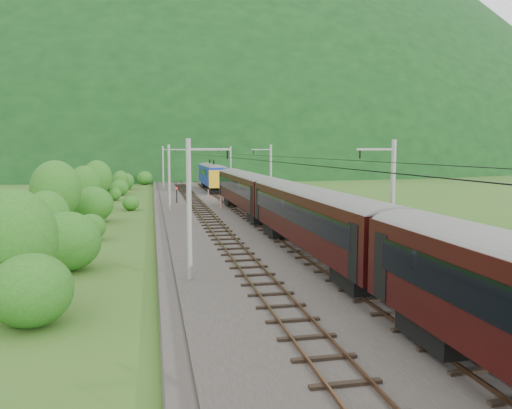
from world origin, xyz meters
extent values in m
plane|color=#2E5019|center=(0.00, 0.00, 0.00)|extent=(600.00, 600.00, 0.00)
cube|color=#38332D|center=(0.00, 10.00, 0.15)|extent=(14.00, 220.00, 0.30)
cube|color=brown|center=(-3.12, 10.00, 0.49)|extent=(0.08, 220.00, 0.15)
cube|color=brown|center=(-1.68, 10.00, 0.49)|extent=(0.08, 220.00, 0.15)
cube|color=black|center=(-2.40, 10.00, 0.36)|extent=(2.40, 220.00, 0.12)
cube|color=brown|center=(1.68, 10.00, 0.49)|extent=(0.08, 220.00, 0.15)
cube|color=brown|center=(3.12, 10.00, 0.49)|extent=(0.08, 220.00, 0.15)
cube|color=black|center=(2.40, 10.00, 0.36)|extent=(2.40, 220.00, 0.12)
cylinder|color=gray|center=(-6.20, 0.00, 4.30)|extent=(0.28, 0.28, 8.00)
cube|color=gray|center=(-5.00, 0.00, 7.70)|extent=(2.40, 0.12, 0.12)
cylinder|color=black|center=(-4.00, 0.00, 7.40)|extent=(0.10, 0.10, 0.50)
cylinder|color=gray|center=(-6.20, 32.00, 4.30)|extent=(0.28, 0.28, 8.00)
cube|color=gray|center=(-5.00, 32.00, 7.70)|extent=(2.40, 0.12, 0.12)
cylinder|color=black|center=(-4.00, 32.00, 7.40)|extent=(0.10, 0.10, 0.50)
cylinder|color=gray|center=(-6.20, 64.00, 4.30)|extent=(0.28, 0.28, 8.00)
cube|color=gray|center=(-5.00, 64.00, 7.70)|extent=(2.40, 0.12, 0.12)
cylinder|color=black|center=(-4.00, 64.00, 7.40)|extent=(0.10, 0.10, 0.50)
cylinder|color=gray|center=(-6.20, 96.00, 4.30)|extent=(0.28, 0.28, 8.00)
cube|color=gray|center=(-5.00, 96.00, 7.70)|extent=(2.40, 0.12, 0.12)
cylinder|color=black|center=(-4.00, 96.00, 7.40)|extent=(0.10, 0.10, 0.50)
cylinder|color=gray|center=(-6.20, 128.00, 4.30)|extent=(0.28, 0.28, 8.00)
cube|color=gray|center=(-5.00, 128.00, 7.70)|extent=(2.40, 0.12, 0.12)
cylinder|color=black|center=(-4.00, 128.00, 7.40)|extent=(0.10, 0.10, 0.50)
cylinder|color=gray|center=(6.20, 0.00, 4.30)|extent=(0.28, 0.28, 8.00)
cube|color=gray|center=(5.00, 0.00, 7.70)|extent=(2.40, 0.12, 0.12)
cylinder|color=black|center=(4.00, 0.00, 7.40)|extent=(0.10, 0.10, 0.50)
cylinder|color=gray|center=(6.20, 32.00, 4.30)|extent=(0.28, 0.28, 8.00)
cube|color=gray|center=(5.00, 32.00, 7.70)|extent=(2.40, 0.12, 0.12)
cylinder|color=black|center=(4.00, 32.00, 7.40)|extent=(0.10, 0.10, 0.50)
cylinder|color=gray|center=(6.20, 64.00, 4.30)|extent=(0.28, 0.28, 8.00)
cube|color=gray|center=(5.00, 64.00, 7.70)|extent=(2.40, 0.12, 0.12)
cylinder|color=black|center=(4.00, 64.00, 7.40)|extent=(0.10, 0.10, 0.50)
cylinder|color=gray|center=(6.20, 96.00, 4.30)|extent=(0.28, 0.28, 8.00)
cube|color=gray|center=(5.00, 96.00, 7.70)|extent=(2.40, 0.12, 0.12)
cylinder|color=black|center=(4.00, 96.00, 7.40)|extent=(0.10, 0.10, 0.50)
cylinder|color=gray|center=(6.20, 128.00, 4.30)|extent=(0.28, 0.28, 8.00)
cube|color=gray|center=(5.00, 128.00, 7.70)|extent=(2.40, 0.12, 0.12)
cylinder|color=black|center=(4.00, 128.00, 7.40)|extent=(0.10, 0.10, 0.50)
cylinder|color=black|center=(-2.40, 10.00, 7.10)|extent=(0.03, 198.00, 0.03)
cylinder|color=black|center=(2.40, 10.00, 7.10)|extent=(0.03, 198.00, 0.03)
ellipsoid|color=black|center=(0.00, 260.00, 0.00)|extent=(504.00, 360.00, 244.00)
cube|color=black|center=(2.40, -11.94, 1.05)|extent=(2.37, 3.44, 0.97)
cube|color=black|center=(2.40, 3.94, 3.15)|extent=(3.12, 23.66, 3.23)
cylinder|color=slate|center=(2.40, 3.94, 4.60)|extent=(3.12, 23.54, 3.12)
cube|color=black|center=(0.82, 3.94, 3.54)|extent=(0.05, 20.82, 1.24)
cube|color=black|center=(3.98, 3.94, 3.54)|extent=(0.05, 20.82, 1.24)
cube|color=black|center=(2.40, -4.34, 1.05)|extent=(2.37, 3.44, 0.97)
cube|color=black|center=(2.40, 12.22, 1.05)|extent=(2.37, 3.44, 0.97)
cube|color=black|center=(2.40, 28.10, 3.15)|extent=(3.12, 23.66, 3.23)
cylinder|color=slate|center=(2.40, 28.10, 4.60)|extent=(3.12, 23.54, 3.12)
cube|color=black|center=(0.82, 28.10, 3.54)|extent=(0.05, 20.82, 1.24)
cube|color=black|center=(3.98, 28.10, 3.54)|extent=(0.05, 20.82, 1.24)
cube|color=black|center=(2.40, 19.82, 1.05)|extent=(2.37, 3.44, 0.97)
cube|color=black|center=(2.40, 36.38, 1.05)|extent=(2.37, 3.44, 0.97)
cube|color=#132A99|center=(2.40, 61.94, 3.15)|extent=(3.12, 19.36, 3.23)
cylinder|color=slate|center=(2.40, 61.94, 4.60)|extent=(3.12, 19.26, 3.12)
cube|color=black|center=(0.82, 61.94, 3.54)|extent=(0.05, 17.03, 1.24)
cube|color=black|center=(3.98, 61.94, 3.54)|extent=(0.05, 17.03, 1.24)
cube|color=black|center=(2.40, 55.16, 1.05)|extent=(2.37, 3.44, 0.97)
cube|color=black|center=(2.40, 68.71, 1.05)|extent=(2.37, 3.44, 0.97)
cube|color=gold|center=(2.40, 71.42, 2.94)|extent=(3.18, 0.50, 2.90)
cube|color=gold|center=(2.40, 52.46, 2.94)|extent=(3.18, 0.50, 2.90)
cube|color=black|center=(2.40, 64.94, 5.36)|extent=(0.08, 1.60, 0.97)
cylinder|color=red|center=(-0.09, 45.41, 1.06)|extent=(0.16, 0.16, 1.51)
cylinder|color=red|center=(0.23, 34.22, 0.99)|extent=(0.15, 0.15, 1.39)
cylinder|color=black|center=(-4.89, 41.83, 1.29)|extent=(0.14, 0.14, 1.99)
sphere|color=red|center=(-4.89, 41.83, 2.34)|extent=(0.24, 0.24, 0.24)
ellipsoid|color=#255316|center=(-13.46, -5.40, 1.61)|extent=(3.58, 3.58, 3.23)
ellipsoid|color=#255316|center=(-13.56, 4.91, 1.89)|extent=(4.21, 4.21, 3.79)
ellipsoid|color=#255316|center=(-13.40, 15.82, 1.13)|extent=(2.52, 2.52, 2.26)
ellipsoid|color=#255316|center=(-14.40, 27.08, 1.90)|extent=(4.21, 4.21, 3.79)
ellipsoid|color=#255316|center=(-10.92, 36.72, 0.94)|extent=(2.09, 2.09, 1.88)
ellipsoid|color=#255316|center=(-13.95, 50.21, 1.03)|extent=(2.29, 2.29, 2.06)
ellipsoid|color=#255316|center=(-13.55, 58.41, 1.34)|extent=(2.97, 2.97, 2.67)
ellipsoid|color=#255316|center=(-13.35, 71.21, 1.63)|extent=(3.61, 3.61, 3.25)
ellipsoid|color=#255316|center=(-9.78, 83.92, 1.52)|extent=(3.37, 3.37, 3.03)
ellipsoid|color=#255316|center=(-11.14, 91.08, 1.44)|extent=(3.19, 3.19, 2.87)
cylinder|color=black|center=(-14.82, -2.36, 1.59)|extent=(0.24, 0.24, 3.17)
ellipsoid|color=#255316|center=(-14.82, -2.36, 3.40)|extent=(4.08, 4.08, 4.90)
cylinder|color=black|center=(-15.79, 10.31, 1.29)|extent=(0.24, 0.24, 2.58)
ellipsoid|color=#255316|center=(-15.79, 10.31, 2.76)|extent=(3.31, 3.31, 3.98)
cylinder|color=black|center=(-17.20, 22.11, 1.82)|extent=(0.24, 0.24, 3.63)
ellipsoid|color=#255316|center=(-17.20, 22.11, 3.89)|extent=(4.67, 4.67, 5.61)
cylinder|color=black|center=(-16.55, 37.88, 1.54)|extent=(0.24, 0.24, 3.09)
ellipsoid|color=#255316|center=(-16.55, 37.88, 3.31)|extent=(3.97, 3.97, 4.77)
cylinder|color=black|center=(-16.15, 49.08, 1.67)|extent=(0.24, 0.24, 3.33)
ellipsoid|color=#255316|center=(-16.15, 49.08, 3.57)|extent=(4.29, 4.29, 5.14)
cylinder|color=black|center=(-13.64, 62.84, 1.09)|extent=(0.24, 0.24, 2.18)
ellipsoid|color=#255316|center=(-13.64, 62.84, 2.33)|extent=(2.80, 2.80, 3.36)
ellipsoid|color=#255316|center=(9.98, 9.22, 0.87)|extent=(1.93, 1.93, 1.73)
ellipsoid|color=#255316|center=(13.43, 30.32, 0.95)|extent=(2.11, 2.11, 1.90)
ellipsoid|color=#255316|center=(13.23, 54.77, 1.09)|extent=(2.42, 2.42, 2.18)
camera|label=1|loc=(-8.21, -28.03, 7.67)|focal=35.00mm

